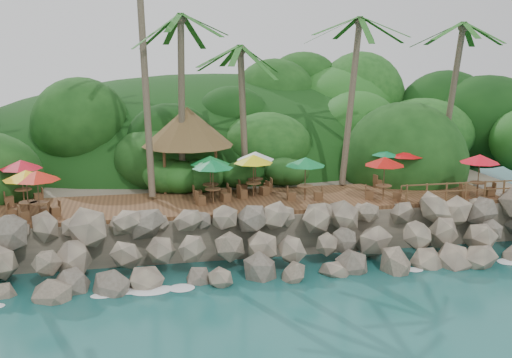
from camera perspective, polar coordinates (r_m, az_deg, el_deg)
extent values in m
plane|color=#19514F|center=(26.36, 2.57, -9.98)|extent=(140.00, 140.00, 0.00)
cube|color=gray|center=(41.10, -2.71, -0.31)|extent=(32.00, 25.20, 2.10)
ellipsoid|color=#143811|center=(48.58, -4.01, 0.36)|extent=(44.80, 28.00, 15.40)
cube|color=brown|center=(31.24, 0.00, -2.15)|extent=(26.00, 5.00, 0.20)
ellipsoid|color=white|center=(26.15, -17.49, -10.68)|extent=(1.20, 0.80, 0.06)
ellipsoid|color=white|center=(25.96, -10.79, -10.48)|extent=(1.20, 0.80, 0.06)
ellipsoid|color=white|center=(26.12, -4.10, -10.14)|extent=(1.20, 0.80, 0.06)
ellipsoid|color=white|center=(26.61, 2.42, -9.68)|extent=(1.20, 0.80, 0.06)
ellipsoid|color=white|center=(27.43, 8.60, -9.13)|extent=(1.20, 0.80, 0.06)
ellipsoid|color=white|center=(28.54, 14.34, -8.52)|extent=(1.20, 0.80, 0.06)
ellipsoid|color=white|center=(29.92, 19.59, -7.89)|extent=(1.20, 0.80, 0.06)
cylinder|color=brown|center=(32.16, -10.66, 10.38)|extent=(0.66, 3.15, 13.26)
cylinder|color=brown|center=(32.75, -7.15, 7.03)|extent=(0.48, 1.20, 9.49)
ellipsoid|color=#23601E|center=(32.67, -7.38, 15.35)|extent=(6.00, 6.00, 2.40)
cylinder|color=brown|center=(33.55, -1.24, 5.86)|extent=(0.88, 0.99, 7.89)
ellipsoid|color=#23601E|center=(33.35, -1.27, 12.61)|extent=(6.00, 6.00, 2.40)
cylinder|color=brown|center=(34.75, 9.10, 7.28)|extent=(1.60, 1.44, 9.46)
ellipsoid|color=#23601E|center=(34.68, 9.37, 15.13)|extent=(6.00, 6.00, 2.40)
cylinder|color=brown|center=(37.30, 18.21, 6.92)|extent=(0.58, 1.67, 9.17)
ellipsoid|color=#23601E|center=(37.21, 18.69, 13.99)|extent=(6.00, 6.00, 2.40)
cylinder|color=brown|center=(32.55, -8.76, 0.64)|extent=(0.16, 0.16, 2.40)
cylinder|color=brown|center=(32.78, -3.86, 0.84)|extent=(0.16, 0.16, 2.40)
cylinder|color=brown|center=(35.30, -8.96, 1.53)|extent=(0.16, 0.16, 2.40)
cylinder|color=brown|center=(35.51, -4.45, 1.71)|extent=(0.16, 0.16, 2.40)
cone|color=brown|center=(33.65, -6.60, 5.05)|extent=(5.18, 5.18, 2.20)
cylinder|color=brown|center=(31.74, -0.25, -1.05)|extent=(0.08, 0.08, 0.74)
cylinder|color=brown|center=(31.66, -0.25, -0.37)|extent=(0.84, 0.84, 0.05)
cylinder|color=brown|center=(31.58, -0.25, 0.25)|extent=(0.05, 0.05, 2.20)
cone|color=yellow|center=(31.40, -0.25, 1.95)|extent=(2.10, 2.10, 0.45)
cube|color=brown|center=(31.41, -1.32, -1.45)|extent=(0.55, 0.55, 0.46)
cube|color=brown|center=(32.15, 0.80, -1.13)|extent=(0.55, 0.55, 0.46)
cylinder|color=brown|center=(31.80, 12.12, -1.30)|extent=(0.08, 0.08, 0.74)
cylinder|color=brown|center=(31.72, 12.15, -0.63)|extent=(0.84, 0.84, 0.05)
cylinder|color=brown|center=(31.64, 12.18, -0.01)|extent=(0.05, 0.05, 2.20)
cone|color=#BA110B|center=(31.46, 12.25, 1.69)|extent=(2.10, 2.10, 0.45)
cube|color=brown|center=(31.83, 10.84, -1.49)|extent=(0.55, 0.55, 0.46)
cube|color=brown|center=(31.85, 13.37, -1.60)|extent=(0.55, 0.55, 0.46)
cylinder|color=brown|center=(34.84, 14.04, -0.22)|extent=(0.08, 0.08, 0.74)
cylinder|color=brown|center=(34.76, 14.07, 0.39)|extent=(0.84, 0.84, 0.05)
cylinder|color=brown|center=(34.69, 14.10, 0.96)|extent=(0.05, 0.05, 2.20)
cone|color=red|center=(34.53, 14.18, 2.51)|extent=(2.10, 2.10, 0.45)
cube|color=brown|center=(34.84, 12.87, -0.40)|extent=(0.55, 0.55, 0.46)
cube|color=brown|center=(34.91, 15.17, -0.49)|extent=(0.55, 0.55, 0.46)
cylinder|color=brown|center=(31.10, 4.71, -1.37)|extent=(0.08, 0.08, 0.74)
cylinder|color=brown|center=(31.01, 4.73, -0.68)|extent=(0.84, 0.84, 0.05)
cylinder|color=brown|center=(30.94, 4.74, -0.05)|extent=(0.05, 0.05, 2.20)
cone|color=#0C7334|center=(30.75, 4.77, 1.68)|extent=(2.10, 2.10, 0.45)
cube|color=brown|center=(31.05, 3.43, -1.64)|extent=(0.48, 0.48, 0.46)
cube|color=brown|center=(31.23, 5.98, -1.60)|extent=(0.48, 0.48, 0.46)
cylinder|color=brown|center=(29.40, -20.05, -2.88)|extent=(0.08, 0.08, 0.74)
cylinder|color=brown|center=(29.30, -20.11, -2.16)|extent=(0.84, 0.84, 0.05)
cylinder|color=brown|center=(29.22, -20.16, -1.50)|extent=(0.05, 0.05, 2.20)
cone|color=red|center=(29.03, -20.29, 0.33)|extent=(2.10, 2.10, 0.45)
cube|color=brown|center=(29.30, -21.37, -3.31)|extent=(0.54, 0.54, 0.46)
cube|color=brown|center=(29.58, -18.71, -2.98)|extent=(0.54, 0.54, 0.46)
cylinder|color=brown|center=(35.03, 12.58, -0.08)|extent=(0.08, 0.08, 0.74)
cylinder|color=brown|center=(34.95, 12.61, 0.53)|extent=(0.84, 0.84, 0.05)
cylinder|color=brown|center=(34.89, 12.64, 1.09)|extent=(0.05, 0.05, 2.20)
cone|color=#0C733E|center=(34.72, 12.71, 2.63)|extent=(2.10, 2.10, 0.45)
cube|color=brown|center=(34.64, 11.66, -0.41)|extent=(0.51, 0.51, 0.46)
cube|color=brown|center=(35.49, 13.47, -0.20)|extent=(0.51, 0.51, 0.46)
cylinder|color=brown|center=(32.71, -0.06, -0.65)|extent=(0.08, 0.08, 0.74)
cylinder|color=brown|center=(32.63, -0.06, 0.00)|extent=(0.84, 0.84, 0.05)
cylinder|color=brown|center=(32.55, -0.06, 0.61)|extent=(0.05, 0.05, 2.20)
cone|color=silver|center=(32.38, -0.06, 2.26)|extent=(2.10, 2.10, 0.45)
cube|color=brown|center=(32.59, -1.26, -0.95)|extent=(0.44, 0.44, 0.46)
cube|color=brown|center=(32.91, 1.13, -0.82)|extent=(0.44, 0.44, 0.46)
cylinder|color=brown|center=(32.49, -21.40, -1.59)|extent=(0.08, 0.08, 0.74)
cylinder|color=brown|center=(32.41, -21.45, -0.94)|extent=(0.84, 0.84, 0.05)
cylinder|color=brown|center=(32.33, -21.50, -0.33)|extent=(0.05, 0.05, 2.20)
cone|color=red|center=(32.16, -21.63, 1.32)|extent=(2.10, 2.10, 0.45)
cube|color=brown|center=(32.45, -22.61, -1.96)|extent=(0.53, 0.53, 0.46)
cube|color=brown|center=(32.60, -20.16, -1.71)|extent=(0.53, 0.53, 0.46)
cylinder|color=brown|center=(33.97, 20.48, -0.95)|extent=(0.08, 0.08, 0.74)
cylinder|color=brown|center=(33.90, 20.53, -0.32)|extent=(0.84, 0.84, 0.05)
cylinder|color=brown|center=(33.83, 20.57, 0.26)|extent=(0.05, 0.05, 2.20)
cone|color=red|center=(33.65, 20.69, 1.85)|extent=(2.10, 2.10, 0.45)
cube|color=brown|center=(33.73, 19.37, -1.20)|extent=(0.48, 0.48, 0.46)
cube|color=brown|center=(34.29, 21.54, -1.15)|extent=(0.48, 0.48, 0.46)
cylinder|color=brown|center=(29.70, -20.98, -2.81)|extent=(0.08, 0.08, 0.74)
cylinder|color=brown|center=(29.60, -21.04, -2.09)|extent=(0.84, 0.84, 0.05)
cylinder|color=brown|center=(29.53, -21.09, -1.43)|extent=(0.05, 0.05, 2.20)
cone|color=yellow|center=(29.33, -21.23, 0.37)|extent=(2.10, 2.10, 0.45)
cube|color=brown|center=(29.88, -22.28, -3.10)|extent=(0.43, 0.43, 0.46)
cube|color=brown|center=(29.59, -19.63, -3.03)|extent=(0.43, 0.43, 0.46)
cylinder|color=brown|center=(30.44, -4.13, -1.66)|extent=(0.08, 0.08, 0.74)
cylinder|color=brown|center=(30.35, -4.14, -0.96)|extent=(0.84, 0.84, 0.05)
cylinder|color=brown|center=(30.27, -4.15, -0.31)|extent=(0.05, 0.05, 2.20)
cone|color=#0D773A|center=(30.08, -4.18, 1.46)|extent=(2.10, 2.10, 0.45)
cube|color=brown|center=(30.21, -5.34, -2.06)|extent=(0.52, 0.52, 0.46)
cube|color=brown|center=(30.75, -2.93, -1.77)|extent=(0.52, 0.52, 0.46)
cylinder|color=brown|center=(31.48, -4.37, -1.19)|extent=(0.08, 0.08, 0.74)
cylinder|color=brown|center=(31.40, -4.38, -0.52)|extent=(0.84, 0.84, 0.05)
cylinder|color=brown|center=(31.32, -4.39, 0.11)|extent=(0.05, 0.05, 2.20)
cone|color=#0C6D2B|center=(31.14, -4.42, 1.82)|extent=(2.10, 2.10, 0.45)
cube|color=brown|center=(31.40, -5.63, -1.51)|extent=(0.44, 0.44, 0.46)
cube|color=brown|center=(31.64, -3.12, -1.37)|extent=(0.44, 0.44, 0.46)
cylinder|color=brown|center=(31.21, 14.26, -1.42)|extent=(0.10, 0.10, 1.00)
cylinder|color=brown|center=(31.69, 16.06, -1.31)|extent=(0.10, 0.10, 1.00)
cylinder|color=brown|center=(32.20, 17.80, -1.21)|extent=(0.10, 0.10, 1.00)
cylinder|color=brown|center=(32.74, 19.49, -1.11)|extent=(0.10, 0.10, 1.00)
cylinder|color=brown|center=(33.31, 21.12, -1.02)|extent=(0.10, 0.10, 1.00)
cylinder|color=brown|center=(33.91, 22.70, -0.92)|extent=(0.10, 0.10, 1.00)
cube|color=brown|center=(32.65, 19.55, -0.34)|extent=(7.20, 0.06, 0.06)
cube|color=brown|center=(32.73, 19.50, -1.03)|extent=(7.20, 0.06, 0.06)
imported|color=white|center=(34.59, 14.59, 0.53)|extent=(0.72, 0.56, 1.76)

